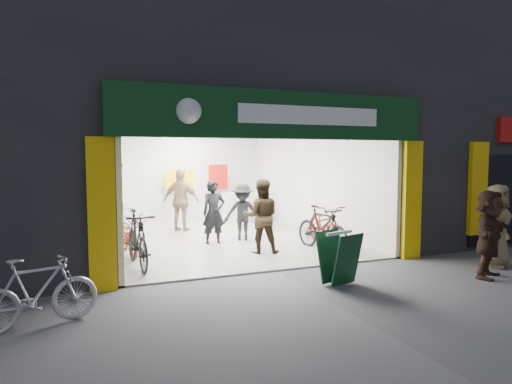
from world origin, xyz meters
TOP-DOWN VIEW (x-y plane):
  - ground at (0.00, 0.00)m, footprint 60.00×60.00m
  - building at (0.91, 4.99)m, footprint 17.00×10.27m
  - bike_left_front at (-2.50, 2.79)m, footprint 0.88×1.96m
  - bike_left_midfront at (-2.50, 1.32)m, footprint 0.65×1.98m
  - bike_left_midback at (-2.50, 2.61)m, footprint 0.68×1.63m
  - bike_left_back at (-2.50, 3.83)m, footprint 0.68×1.82m
  - bike_right_front at (1.80, 1.32)m, footprint 0.81×1.87m
  - bike_right_mid at (2.13, 1.83)m, footprint 1.09×2.13m
  - bike_right_back at (1.80, 5.22)m, footprint 0.64×1.97m
  - parked_bike at (-4.18, -1.44)m, footprint 1.67×0.86m
  - customer_a at (-0.36, 3.04)m, footprint 0.62×0.42m
  - customer_b at (0.34, 1.60)m, footprint 1.02×0.90m
  - customer_c at (0.46, 3.14)m, footprint 1.13×0.89m
  - customer_d at (-0.69, 5.23)m, footprint 1.16×1.00m
  - pedestrian_near at (4.33, -1.34)m, footprint 0.97×0.81m
  - pedestrian_far at (3.49, -1.88)m, footprint 1.58×1.18m
  - sandwich_board at (0.63, -1.24)m, footprint 0.74×0.75m

SIDE VIEW (x-z plane):
  - ground at x=0.00m, z-range 0.00..0.00m
  - bike_left_midback at x=-2.50m, z-range 0.00..0.83m
  - parked_bike at x=-4.18m, z-range 0.00..0.96m
  - bike_left_front at x=-2.50m, z-range 0.00..1.00m
  - sandwich_board at x=0.63m, z-range 0.05..0.97m
  - bike_right_mid at x=2.13m, z-range 0.00..1.06m
  - bike_left_back at x=-2.50m, z-range 0.00..1.07m
  - bike_right_front at x=1.80m, z-range 0.00..1.09m
  - bike_right_back at x=1.80m, z-range 0.00..1.17m
  - bike_left_midfront at x=-2.50m, z-range 0.00..1.18m
  - customer_c at x=0.46m, z-range 0.00..1.53m
  - customer_a at x=-0.36m, z-range 0.00..1.65m
  - pedestrian_far at x=3.49m, z-range 0.00..1.66m
  - pedestrian_near at x=4.33m, z-range 0.00..1.70m
  - customer_b at x=0.34m, z-range 0.00..1.74m
  - customer_d at x=-0.69m, z-range 0.00..1.87m
  - building at x=0.91m, z-range 0.31..8.31m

